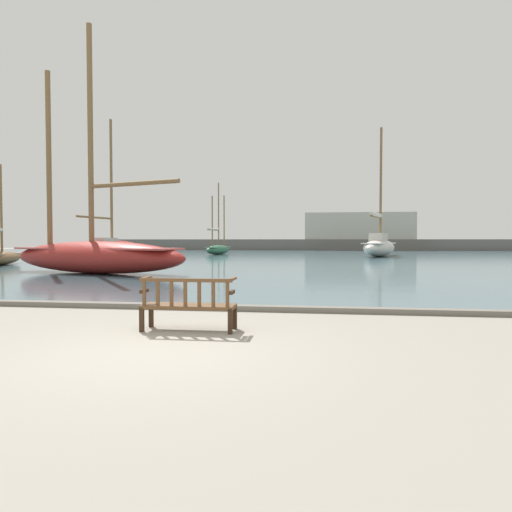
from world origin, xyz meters
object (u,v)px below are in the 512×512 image
at_px(park_bench, 188,304).
at_px(sailboat_far_port, 1,256).
at_px(sailboat_distant_harbor, 95,253).
at_px(sailboat_mid_starboard, 380,246).
at_px(sailboat_mid_port, 110,247).
at_px(sailboat_centre_channel, 218,248).

xyz_separation_m(park_bench, sailboat_far_port, (-16.81, 17.51, 0.12)).
xyz_separation_m(sailboat_distant_harbor, sailboat_mid_starboard, (15.43, 23.94, 0.09)).
relative_size(park_bench, sailboat_mid_starboard, 0.14).
height_order(sailboat_mid_port, sailboat_mid_starboard, sailboat_mid_port).
distance_m(park_bench, sailboat_far_port, 24.27).
bearing_deg(sailboat_distant_harbor, sailboat_mid_port, 114.00).
relative_size(park_bench, sailboat_distant_harbor, 0.15).
bearing_deg(park_bench, sailboat_mid_port, 117.76).
distance_m(park_bench, sailboat_distant_harbor, 13.96).
height_order(sailboat_mid_starboard, sailboat_far_port, sailboat_mid_starboard).
bearing_deg(sailboat_mid_starboard, sailboat_centre_channel, 168.57).
xyz_separation_m(sailboat_mid_starboard, sailboat_centre_channel, (-15.93, 3.22, -0.33)).
distance_m(park_bench, sailboat_mid_port, 35.33).
height_order(park_bench, sailboat_mid_starboard, sailboat_mid_starboard).
bearing_deg(sailboat_mid_port, park_bench, -62.24).
bearing_deg(sailboat_mid_port, sailboat_mid_starboard, 10.10).
relative_size(sailboat_far_port, sailboat_centre_channel, 0.81).
bearing_deg(sailboat_far_port, sailboat_mid_port, 88.53).
height_order(park_bench, sailboat_centre_channel, sailboat_centre_channel).
height_order(sailboat_mid_port, sailboat_centre_channel, sailboat_mid_port).
distance_m(sailboat_mid_port, sailboat_centre_channel, 11.17).
bearing_deg(park_bench, sailboat_far_port, 133.83).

